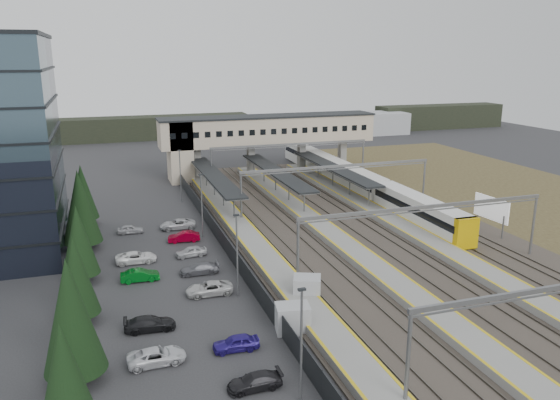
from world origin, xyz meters
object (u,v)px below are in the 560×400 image
object	(u,v)px
relay_cabin_near	(293,318)
train	(353,179)
relay_cabin_far	(307,289)
footbridge	(254,134)
billboard	(491,210)

from	to	relation	value
relay_cabin_near	train	bearing A→B (deg)	58.55
relay_cabin_far	footbridge	xyz separation A→B (m)	(9.81, 52.81, 6.79)
relay_cabin_far	train	distance (m)	42.53
relay_cabin_far	footbridge	world-z (taller)	footbridge
footbridge	billboard	bearing A→B (deg)	-65.75
relay_cabin_far	train	bearing A→B (deg)	58.67
relay_cabin_far	train	world-z (taller)	train
footbridge	billboard	xyz separation A→B (m)	(19.00, -42.17, -4.70)
train	billboard	size ratio (longest dim) A/B	10.60
train	relay_cabin_far	bearing A→B (deg)	-121.33
relay_cabin_near	train	distance (m)	48.56
relay_cabin_near	relay_cabin_far	bearing A→B (deg)	57.70
billboard	relay_cabin_near	bearing A→B (deg)	-153.84
relay_cabin_far	billboard	xyz separation A→B (m)	(28.81, 10.63, 2.09)
train	billboard	world-z (taller)	billboard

